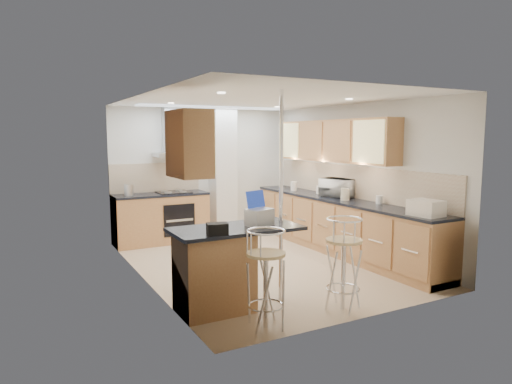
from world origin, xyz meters
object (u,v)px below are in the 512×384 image
bar_stool_end (343,264)px  microwave (339,188)px  bread_bin (426,208)px  laptop (259,217)px  bar_stool_near (266,279)px

bar_stool_end → microwave: bearing=2.3°
bread_bin → bar_stool_end: bearing=-177.3°
laptop → bar_stool_near: bearing=-128.7°
laptop → bar_stool_end: (0.77, -0.58, -0.51)m
laptop → bread_bin: laptop is taller
laptop → bar_stool_end: bearing=-52.6°
microwave → bar_stool_end: bearing=122.4°
microwave → bread_bin: size_ratio=1.43×
microwave → bar_stool_near: size_ratio=0.55×
laptop → bread_bin: (2.29, -0.37, -0.01)m
laptop → bar_stool_end: 1.09m
laptop → bar_stool_near: size_ratio=0.28×
microwave → laptop: size_ratio=2.01×
bar_stool_end → bread_bin: 1.62m
bar_stool_end → bread_bin: bread_bin is taller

